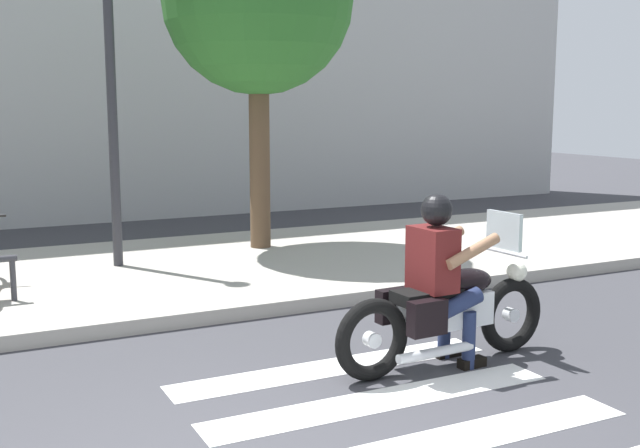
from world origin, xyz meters
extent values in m
cube|color=#A8A399|center=(0.00, 5.44, 0.07)|extent=(24.00, 4.40, 0.15)
cube|color=white|center=(1.29, 0.00, 0.00)|extent=(2.80, 0.40, 0.01)
cube|color=white|center=(1.29, 0.80, 0.00)|extent=(2.80, 0.40, 0.01)
cube|color=white|center=(1.29, 1.60, 0.00)|extent=(2.80, 0.40, 0.01)
torus|color=black|center=(2.89, 1.28, 0.33)|extent=(0.67, 0.16, 0.66)
cylinder|color=silver|center=(2.89, 1.28, 0.33)|extent=(0.13, 0.11, 0.12)
torus|color=black|center=(1.43, 1.20, 0.33)|extent=(0.67, 0.16, 0.66)
cylinder|color=silver|center=(1.43, 1.20, 0.33)|extent=(0.13, 0.11, 0.12)
cube|color=silver|center=(2.16, 1.24, 0.47)|extent=(0.82, 0.32, 0.28)
ellipsoid|color=black|center=(2.36, 1.25, 0.69)|extent=(0.53, 0.31, 0.22)
cube|color=black|center=(1.96, 1.23, 0.62)|extent=(0.57, 0.31, 0.10)
cube|color=black|center=(1.79, 1.44, 0.51)|extent=(0.33, 0.14, 0.28)
cube|color=black|center=(1.81, 1.00, 0.51)|extent=(0.33, 0.14, 0.28)
cylinder|color=silver|center=(2.75, 1.27, 0.91)|extent=(0.06, 0.62, 0.03)
sphere|color=white|center=(2.94, 1.28, 0.71)|extent=(0.18, 0.18, 0.18)
cube|color=silver|center=(2.78, 1.27, 1.09)|extent=(0.06, 0.40, 0.32)
cylinder|color=silver|center=(1.93, 1.05, 0.20)|extent=(0.73, 0.12, 0.08)
cube|color=#591919|center=(2.01, 1.23, 0.92)|extent=(0.28, 0.41, 0.52)
sphere|color=black|center=(2.04, 1.23, 1.32)|extent=(0.26, 0.26, 0.26)
cylinder|color=#9E7051|center=(2.23, 1.46, 1.00)|extent=(0.52, 0.12, 0.26)
cylinder|color=#9E7051|center=(2.25, 1.02, 1.00)|extent=(0.52, 0.12, 0.26)
cylinder|color=#1E284C|center=(2.15, 1.40, 0.56)|extent=(0.45, 0.16, 0.24)
cylinder|color=#1E284C|center=(2.27, 1.41, 0.24)|extent=(0.11, 0.11, 0.48)
cube|color=black|center=(2.31, 1.41, 0.04)|extent=(0.25, 0.11, 0.08)
cylinder|color=#1E284C|center=(2.17, 1.08, 0.56)|extent=(0.45, 0.16, 0.24)
cylinder|color=#1E284C|center=(2.29, 1.09, 0.24)|extent=(0.11, 0.11, 0.48)
cube|color=black|center=(2.33, 1.09, 0.04)|extent=(0.25, 0.11, 0.08)
cylinder|color=#333338|center=(-0.91, 4.52, 0.38)|extent=(0.06, 0.06, 0.45)
cylinder|color=#2D2D33|center=(0.44, 5.84, 1.99)|extent=(0.12, 0.12, 3.98)
cylinder|color=brown|center=(2.54, 6.24, 1.34)|extent=(0.29, 0.29, 2.68)
camera|label=1|loc=(-1.55, -3.84, 2.16)|focal=43.20mm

